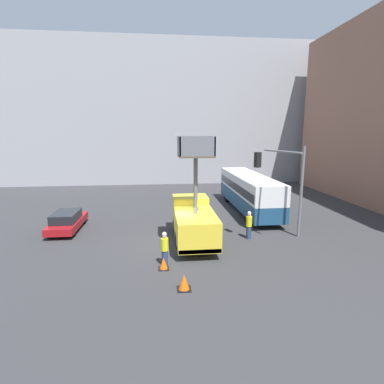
{
  "coord_description": "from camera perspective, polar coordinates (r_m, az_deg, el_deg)",
  "views": [
    {
      "loc": [
        -0.85,
        -17.62,
        6.84
      ],
      "look_at": [
        1.19,
        1.27,
        3.04
      ],
      "focal_mm": 28.0,
      "sensor_mm": 36.0,
      "label": 1
    }
  ],
  "objects": [
    {
      "name": "ground_plane",
      "position": [
        18.92,
        -3.22,
        -9.9
      ],
      "size": [
        120.0,
        120.0,
        0.0
      ],
      "primitive_type": "plane",
      "color": "#333335"
    },
    {
      "name": "building_backdrop_far",
      "position": [
        44.77,
        -5.23,
        14.41
      ],
      "size": [
        44.0,
        10.0,
        18.58
      ],
      "color": "#9E9EA3",
      "rests_on": "ground_plane"
    },
    {
      "name": "utility_truck",
      "position": [
        18.89,
        0.29,
        -5.11
      ],
      "size": [
        2.36,
        6.17,
        6.62
      ],
      "color": "yellow",
      "rests_on": "ground_plane"
    },
    {
      "name": "city_bus",
      "position": [
        26.77,
        10.69,
        0.41
      ],
      "size": [
        2.53,
        11.56,
        3.18
      ],
      "rotation": [
        0.0,
        0.0,
        1.76
      ],
      "color": "navy",
      "rests_on": "ground_plane"
    },
    {
      "name": "traffic_light_pole",
      "position": [
        19.65,
        17.54,
        2.68
      ],
      "size": [
        3.61,
        3.36,
        5.99
      ],
      "color": "slate",
      "rests_on": "ground_plane"
    },
    {
      "name": "road_worker_near_truck",
      "position": [
        15.79,
        -5.23,
        -10.75
      ],
      "size": [
        0.38,
        0.38,
        1.84
      ],
      "rotation": [
        0.0,
        0.0,
        0.67
      ],
      "color": "navy",
      "rests_on": "ground_plane"
    },
    {
      "name": "road_worker_directing",
      "position": [
        19.87,
        10.79,
        -6.2
      ],
      "size": [
        0.38,
        0.38,
        1.85
      ],
      "rotation": [
        0.0,
        0.0,
        3.31
      ],
      "color": "navy",
      "rests_on": "ground_plane"
    },
    {
      "name": "traffic_cone_near_truck",
      "position": [
        13.8,
        -1.54,
        -16.82
      ],
      "size": [
        0.62,
        0.62,
        0.71
      ],
      "color": "black",
      "rests_on": "ground_plane"
    },
    {
      "name": "traffic_cone_mid_road",
      "position": [
        15.69,
        -5.43,
        -13.44
      ],
      "size": [
        0.54,
        0.54,
        0.61
      ],
      "color": "black",
      "rests_on": "ground_plane"
    },
    {
      "name": "parked_car_curbside",
      "position": [
        22.98,
        -22.71,
        -5.08
      ],
      "size": [
        1.81,
        4.55,
        1.37
      ],
      "color": "maroon",
      "rests_on": "ground_plane"
    }
  ]
}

